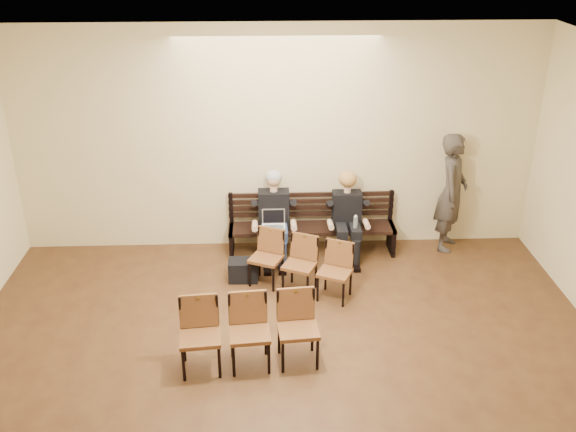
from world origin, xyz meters
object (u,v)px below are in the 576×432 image
at_px(seated_woman, 347,218).
at_px(bag, 243,270).
at_px(bench, 312,239).
at_px(seated_man, 274,216).
at_px(laptop, 274,229).
at_px(water_bottle, 355,230).
at_px(passerby, 453,184).
at_px(chair_row_back, 300,265).
at_px(chair_row_front, 250,334).

height_order(seated_woman, bag, seated_woman).
height_order(bench, seated_man, seated_man).
relative_size(laptop, water_bottle, 1.64).
height_order(passerby, chair_row_back, passerby).
height_order(bag, chair_row_back, chair_row_back).
bearing_deg(bench, laptop, -151.11).
xyz_separation_m(bag, chair_row_back, (0.80, -0.33, 0.25)).
height_order(bench, laptop, laptop).
bearing_deg(water_bottle, seated_woman, 111.58).
xyz_separation_m(bench, laptop, (-0.60, -0.33, 0.35)).
bearing_deg(chair_row_back, water_bottle, 66.55).
distance_m(seated_man, chair_row_back, 1.12).
bearing_deg(bag, laptop, 46.17).
height_order(chair_row_front, chair_row_back, chair_row_front).
bearing_deg(water_bottle, chair_row_back, -138.18).
height_order(laptop, bag, laptop).
bearing_deg(chair_row_front, bench, 66.26).
xyz_separation_m(seated_man, laptop, (-0.01, -0.21, -0.13)).
bearing_deg(laptop, water_bottle, -8.70).
xyz_separation_m(bench, chair_row_front, (-0.94, -2.79, 0.22)).
relative_size(water_bottle, bag, 0.50).
bearing_deg(chair_row_front, seated_woman, 56.07).
height_order(laptop, passerby, passerby).
relative_size(water_bottle, passerby, 0.10).
height_order(seated_man, bag, seated_man).
relative_size(laptop, bag, 0.82).
height_order(passerby, chair_row_front, passerby).
xyz_separation_m(seated_man, seated_woman, (1.12, 0.00, -0.06)).
relative_size(bench, chair_row_front, 1.62).
height_order(bench, water_bottle, water_bottle).
height_order(bench, chair_row_front, chair_row_front).
distance_m(seated_man, laptop, 0.25).
xyz_separation_m(laptop, chair_row_front, (-0.33, -2.46, -0.13)).
bearing_deg(chair_row_back, passerby, 51.80).
relative_size(bench, water_bottle, 12.28).
relative_size(bench, bag, 6.12).
relative_size(water_bottle, chair_row_front, 0.13).
bearing_deg(laptop, seated_man, 80.18).
bearing_deg(laptop, bag, -141.44).
relative_size(laptop, chair_row_back, 0.24).
bearing_deg(seated_woman, laptop, -169.35).
bearing_deg(seated_man, water_bottle, -10.98).
distance_m(bench, water_bottle, 0.79).
bearing_deg(seated_woman, bench, 167.20).
bearing_deg(seated_woman, seated_man, 180.00).
distance_m(bench, bag, 1.34).
xyz_separation_m(bench, water_bottle, (0.62, -0.36, 0.33)).
bearing_deg(chair_row_front, seated_man, 77.52).
bearing_deg(bench, chair_row_front, -108.57).
bearing_deg(chair_row_back, seated_woman, 77.18).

